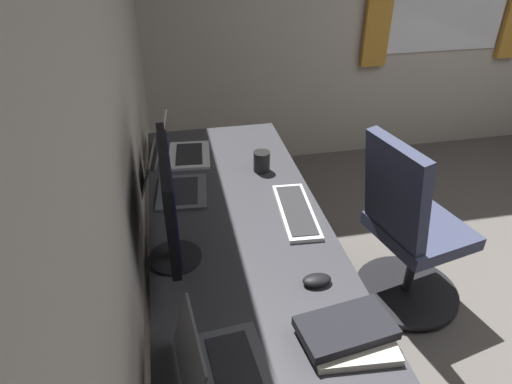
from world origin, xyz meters
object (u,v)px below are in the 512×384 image
Objects in this scene: laptop_leftmost at (178,149)px; book_stack_near at (348,333)px; laptop_center at (168,185)px; keyboard_main at (296,211)px; laptop_left at (217,363)px; monitor_primary at (169,202)px; office_chair at (408,234)px; drawer_pedestal at (240,313)px; coffee_mug at (262,161)px; mouse_main at (317,280)px.

laptop_leftmost reaches higher than book_stack_near.
keyboard_main is at bearing -116.41° from laptop_center.
keyboard_main is 1.38× the size of book_stack_near.
book_stack_near reaches higher than keyboard_main.
laptop_left is 0.85m from keyboard_main.
monitor_primary reaches higher than book_stack_near.
monitor_primary is 0.51× the size of office_chair.
laptop_leftmost is 0.78m from keyboard_main.
book_stack_near is at bearing -161.55° from laptop_leftmost.
office_chair is at bearing -74.53° from drawer_pedestal.
drawer_pedestal is at bearing -149.92° from laptop_center.
office_chair is (-0.31, -0.69, -0.33)m from coffee_mug.
laptop_leftmost is (0.82, -0.06, -0.21)m from monitor_primary.
laptop_center reaches higher than drawer_pedestal.
keyboard_main is (0.20, -0.53, -0.25)m from monitor_primary.
monitor_primary is 0.59m from mouse_main.
office_chair is at bearing -76.15° from monitor_primary.
drawer_pedestal is at bearing -82.34° from monitor_primary.
book_stack_near is (-0.52, -0.25, 0.41)m from drawer_pedestal.
office_chair is (0.08, -0.62, -0.28)m from keyboard_main.
book_stack_near is 1.06m from office_chair.
coffee_mug is at bearing 2.08° from book_stack_near.
drawer_pedestal is 0.69m from monitor_primary.
drawer_pedestal is 1.40× the size of monitor_primary.
laptop_center is at bearing 169.79° from laptop_leftmost.
keyboard_main is (-0.26, -0.53, -0.04)m from laptop_center.
laptop_center reaches higher than mouse_main.
laptop_left is 0.41m from book_stack_near.
laptop_left is at bearing -174.65° from laptop_center.
laptop_leftmost reaches higher than mouse_main.
monitor_primary is 0.85m from laptop_leftmost.
laptop_left is 0.73× the size of keyboard_main.
monitor_primary reaches higher than laptop_leftmost.
coffee_mug reaches higher than keyboard_main.
laptop_leftmost is at bearing 1.20° from laptop_left.
laptop_center is at bearing 5.35° from laptop_left.
book_stack_near is 0.32× the size of office_chair.
mouse_main is at bearing -145.28° from laptop_center.
mouse_main is at bearing -158.37° from laptop_leftmost.
laptop_left is (-1.36, -0.03, -0.00)m from laptop_leftmost.
mouse_main is (-0.27, -0.24, 0.40)m from drawer_pedestal.
coffee_mug is 0.83m from office_chair.
book_stack_near is 1.09m from coffee_mug.
drawer_pedestal is 1.62× the size of keyboard_main.
laptop_leftmost is 1.01× the size of laptop_center.
keyboard_main is at bearing -2.39° from book_stack_near.
monitor_primary is 4.77× the size of mouse_main.
office_chair is at bearing -82.37° from keyboard_main.
laptop_leftmost is at bearing 21.63° from mouse_main.
book_stack_near is at bearing -154.13° from drawer_pedestal.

